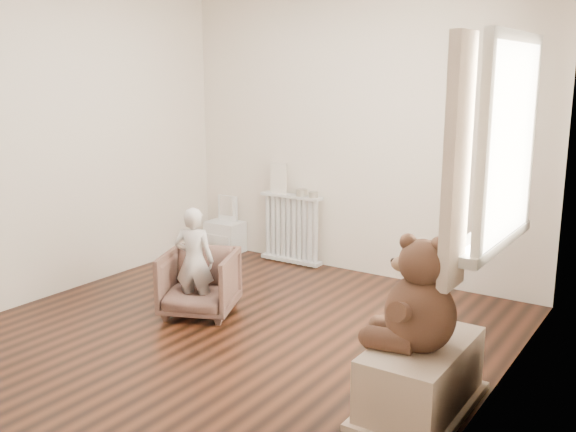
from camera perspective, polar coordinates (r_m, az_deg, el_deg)
The scene contains 18 objects.
floor at distance 4.73m, azimuth -4.61°, elevation -10.29°, with size 3.60×3.60×0.01m, color black.
back_wall at distance 5.90m, azimuth 6.10°, elevation 7.32°, with size 3.60×0.02×2.60m, color white.
left_wall at distance 5.68m, azimuth -19.38°, elevation 6.48°, with size 0.02×3.60×2.60m, color white.
right_wall at distance 3.57m, azimuth 18.41°, elevation 3.32°, with size 0.02×3.60×2.60m, color white.
window at distance 3.85m, azimuth 19.19°, elevation 6.15°, with size 0.03×0.90×1.10m, color white.
window_sill at distance 3.97m, azimuth 17.34°, elevation -2.05°, with size 0.22×1.10×0.06m, color silver.
curtain_left at distance 3.35m, azimuth 14.80°, elevation 4.52°, with size 0.06×0.26×1.30m, color beige.
curtain_right at distance 4.43m, azimuth 19.64°, elevation 6.10°, with size 0.06×0.26×1.30m, color beige.
radiator at distance 6.26m, azimuth 0.29°, elevation -0.76°, with size 0.65×0.12×0.69m, color silver.
paper_doll at distance 6.25m, azimuth -0.85°, elevation 3.39°, with size 0.18×0.02×0.30m, color beige.
tin_a at distance 6.13m, azimuth 1.21°, elevation 2.10°, with size 0.11×0.11×0.07m, color #A59E8C.
tin_b at distance 6.06m, azimuth 2.27°, elevation 1.90°, with size 0.09×0.09×0.05m, color #A59E8C.
toy_vanity at distance 6.73m, azimuth -5.63°, elevation -0.87°, with size 0.37×0.27×0.59m, color silver.
armchair at distance 5.03m, azimuth -7.88°, elevation -5.90°, with size 0.54×0.55×0.50m, color brown.
child at distance 4.94m, azimuth -8.33°, elevation -3.99°, with size 0.30×0.20×0.84m, color beige.
toy_bench at distance 3.73m, azimuth 11.74°, elevation -13.72°, with size 0.44×0.83×0.39m, color beige.
teddy_bear at distance 3.48m, azimuth 11.71°, elevation -7.25°, with size 0.50×0.39×0.62m, color #3A2318, non-canonical shape.
plush_cat at distance 4.33m, azimuth 18.83°, elevation 0.77°, with size 0.17×0.28×0.24m, color gray, non-canonical shape.
Camera 1 is at (2.71, -3.41, 1.84)m, focal length 40.00 mm.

